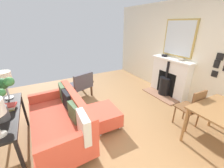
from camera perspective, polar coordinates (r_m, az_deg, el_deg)
name	(u,v)px	position (r m, az deg, el deg)	size (l,w,h in m)	color
ground_plane	(104,114)	(3.53, -3.22, -12.07)	(4.81, 5.73, 0.01)	olive
wall_left	(180,51)	(4.52, 25.70, 11.77)	(0.12, 5.73, 2.61)	silver
fireplace	(169,79)	(4.58, 21.74, 1.93)	(0.65, 1.27, 1.10)	#93664C
mirror_over_mantel	(179,38)	(4.44, 25.22, 16.22)	(0.04, 0.94, 0.97)	tan
mantel_bowl_near	(164,55)	(4.65, 20.20, 10.71)	(0.16, 0.16, 0.05)	black
mantel_bowl_far	(181,60)	(4.29, 25.94, 8.79)	(0.16, 0.16, 0.04)	#9E9384
sofa	(62,120)	(2.90, -19.49, -13.58)	(0.93, 1.77, 0.83)	#B2B2B7
ottoman	(104,115)	(3.09, -3.04, -12.36)	(0.56, 0.71, 0.38)	#B2B2B7
armchair_accent	(81,84)	(4.20, -12.39, 0.13)	(0.81, 0.73, 0.76)	#4C3321
console_table	(8,119)	(2.78, -36.22, -11.24)	(0.36, 1.41, 0.77)	black
table_lamp_near_end	(3,78)	(3.07, -37.49, 1.79)	(0.26, 0.26, 0.50)	#B2B2B7
book_stack	(6,107)	(2.81, -36.67, -7.53)	(0.30, 0.21, 0.08)	olive
dining_chair_near_fireplace	(192,106)	(3.27, 29.53, -7.83)	(0.42, 0.42, 0.87)	brown
photo_gallery_row	(222,63)	(3.93, 37.74, 6.52)	(0.02, 0.33, 0.57)	black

